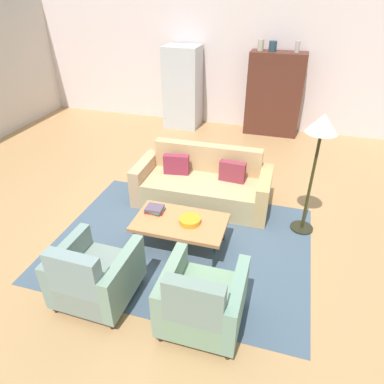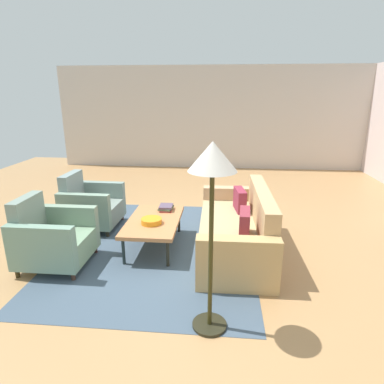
{
  "view_description": "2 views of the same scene",
  "coord_description": "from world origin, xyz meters",
  "px_view_note": "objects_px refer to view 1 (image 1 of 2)",
  "views": [
    {
      "loc": [
        1.42,
        -3.98,
        3.06
      ],
      "look_at": [
        0.34,
        -0.33,
        0.73
      ],
      "focal_mm": 32.22,
      "sensor_mm": 36.0,
      "label": 1
    },
    {
      "loc": [
        4.33,
        0.36,
        2.08
      ],
      "look_at": [
        0.19,
        -0.03,
        0.8
      ],
      "focal_mm": 30.28,
      "sensor_mm": 36.0,
      "label": 2
    }
  ],
  "objects_px": {
    "coffee_table": "(180,223)",
    "book_stack": "(155,209)",
    "cabinet": "(274,94)",
    "vase_round": "(273,46)",
    "armchair_right": "(201,303)",
    "fruit_bowl": "(190,220)",
    "armchair_left": "(93,278)",
    "vase_tall": "(261,45)",
    "couch": "(203,185)",
    "floor_lamp": "(321,135)",
    "vase_small": "(297,47)",
    "refrigerator": "(183,87)"
  },
  "relations": [
    {
      "from": "coffee_table",
      "to": "book_stack",
      "type": "bearing_deg",
      "value": 164.82
    },
    {
      "from": "cabinet",
      "to": "vase_round",
      "type": "bearing_deg",
      "value": -178.19
    },
    {
      "from": "armchair_right",
      "to": "book_stack",
      "type": "relative_size",
      "value": 3.36
    },
    {
      "from": "coffee_table",
      "to": "fruit_bowl",
      "type": "bearing_deg",
      "value": 0.0
    },
    {
      "from": "coffee_table",
      "to": "fruit_bowl",
      "type": "distance_m",
      "value": 0.15
    },
    {
      "from": "armchair_left",
      "to": "fruit_bowl",
      "type": "xyz_separation_m",
      "value": [
        0.73,
        1.17,
        0.09
      ]
    },
    {
      "from": "vase_tall",
      "to": "vase_round",
      "type": "relative_size",
      "value": 1.11
    },
    {
      "from": "coffee_table",
      "to": "cabinet",
      "type": "distance_m",
      "value": 4.59
    },
    {
      "from": "cabinet",
      "to": "couch",
      "type": "bearing_deg",
      "value": -102.85
    },
    {
      "from": "couch",
      "to": "floor_lamp",
      "type": "relative_size",
      "value": 1.23
    },
    {
      "from": "floor_lamp",
      "to": "fruit_bowl",
      "type": "bearing_deg",
      "value": -149.6
    },
    {
      "from": "armchair_right",
      "to": "vase_round",
      "type": "xyz_separation_m",
      "value": [
        0.0,
        5.66,
        1.56
      ]
    },
    {
      "from": "armchair_right",
      "to": "vase_tall",
      "type": "bearing_deg",
      "value": 92.48
    },
    {
      "from": "fruit_bowl",
      "to": "armchair_right",
      "type": "bearing_deg",
      "value": -68.18
    },
    {
      "from": "armchair_right",
      "to": "vase_small",
      "type": "height_order",
      "value": "vase_small"
    },
    {
      "from": "couch",
      "to": "vase_tall",
      "type": "xyz_separation_m",
      "value": [
        0.36,
        3.31,
        1.63
      ]
    },
    {
      "from": "cabinet",
      "to": "fruit_bowl",
      "type": "bearing_deg",
      "value": -97.86
    },
    {
      "from": "couch",
      "to": "book_stack",
      "type": "relative_size",
      "value": 8.08
    },
    {
      "from": "coffee_table",
      "to": "refrigerator",
      "type": "relative_size",
      "value": 0.65
    },
    {
      "from": "coffee_table",
      "to": "couch",
      "type": "bearing_deg",
      "value": 90.06
    },
    {
      "from": "cabinet",
      "to": "refrigerator",
      "type": "height_order",
      "value": "refrigerator"
    },
    {
      "from": "coffee_table",
      "to": "refrigerator",
      "type": "bearing_deg",
      "value": 107.22
    },
    {
      "from": "armchair_left",
      "to": "cabinet",
      "type": "distance_m",
      "value": 5.85
    },
    {
      "from": "armchair_left",
      "to": "floor_lamp",
      "type": "distance_m",
      "value": 3.16
    },
    {
      "from": "couch",
      "to": "vase_small",
      "type": "relative_size",
      "value": 9.41
    },
    {
      "from": "vase_small",
      "to": "armchair_right",
      "type": "bearing_deg",
      "value": -95.09
    },
    {
      "from": "coffee_table",
      "to": "armchair_left",
      "type": "bearing_deg",
      "value": -117.28
    },
    {
      "from": "armchair_right",
      "to": "vase_tall",
      "type": "relative_size",
      "value": 3.82
    },
    {
      "from": "fruit_bowl",
      "to": "vase_small",
      "type": "height_order",
      "value": "vase_small"
    },
    {
      "from": "armchair_right",
      "to": "vase_tall",
      "type": "height_order",
      "value": "vase_tall"
    },
    {
      "from": "armchair_left",
      "to": "vase_small",
      "type": "relative_size",
      "value": 3.92
    },
    {
      "from": "armchair_left",
      "to": "refrigerator",
      "type": "xyz_separation_m",
      "value": [
        -0.76,
        5.56,
        0.58
      ]
    },
    {
      "from": "vase_tall",
      "to": "vase_round",
      "type": "distance_m",
      "value": 0.25
    },
    {
      "from": "floor_lamp",
      "to": "vase_round",
      "type": "bearing_deg",
      "value": 104.81
    },
    {
      "from": "vase_small",
      "to": "fruit_bowl",
      "type": "bearing_deg",
      "value": -102.19
    },
    {
      "from": "armchair_right",
      "to": "vase_small",
      "type": "xyz_separation_m",
      "value": [
        0.5,
        5.66,
        1.57
      ]
    },
    {
      "from": "vase_tall",
      "to": "floor_lamp",
      "type": "xyz_separation_m",
      "value": [
        1.22,
        -3.65,
        -0.47
      ]
    },
    {
      "from": "coffee_table",
      "to": "vase_round",
      "type": "distance_m",
      "value": 4.79
    },
    {
      "from": "book_stack",
      "to": "floor_lamp",
      "type": "distance_m",
      "value": 2.32
    },
    {
      "from": "couch",
      "to": "fruit_bowl",
      "type": "relative_size",
      "value": 7.58
    },
    {
      "from": "couch",
      "to": "book_stack",
      "type": "bearing_deg",
      "value": 69.08
    },
    {
      "from": "vase_round",
      "to": "refrigerator",
      "type": "height_order",
      "value": "vase_round"
    },
    {
      "from": "cabinet",
      "to": "refrigerator",
      "type": "xyz_separation_m",
      "value": [
        -2.12,
        -0.1,
        0.03
      ]
    },
    {
      "from": "book_stack",
      "to": "coffee_table",
      "type": "bearing_deg",
      "value": -15.18
    },
    {
      "from": "vase_tall",
      "to": "book_stack",
      "type": "bearing_deg",
      "value": -99.69
    },
    {
      "from": "fruit_bowl",
      "to": "book_stack",
      "type": "xyz_separation_m",
      "value": [
        -0.53,
        0.11,
        0.0
      ]
    },
    {
      "from": "couch",
      "to": "cabinet",
      "type": "distance_m",
      "value": 3.45
    },
    {
      "from": "fruit_bowl",
      "to": "book_stack",
      "type": "height_order",
      "value": "book_stack"
    },
    {
      "from": "vase_round",
      "to": "floor_lamp",
      "type": "distance_m",
      "value": 3.8
    },
    {
      "from": "armchair_right",
      "to": "vase_small",
      "type": "bearing_deg",
      "value": 84.91
    }
  ]
}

